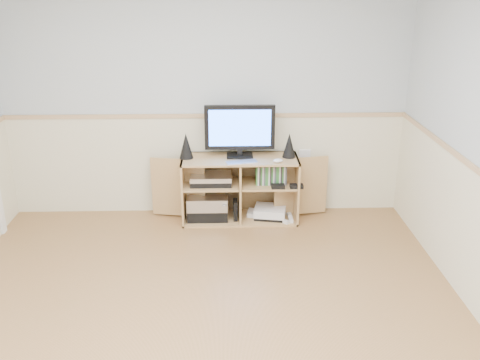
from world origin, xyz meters
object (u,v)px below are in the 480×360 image
object	(u,v)px
keyboard	(242,162)
game_consoles	(269,212)
media_cabinet	(240,186)
monitor	(240,129)

from	to	relation	value
keyboard	game_consoles	world-z (taller)	keyboard
media_cabinet	keyboard	xyz separation A→B (m)	(0.01, -0.19, 0.32)
media_cabinet	monitor	size ratio (longest dim) A/B	2.63
media_cabinet	keyboard	distance (m)	0.38
keyboard	game_consoles	bearing A→B (deg)	11.70
media_cabinet	game_consoles	xyz separation A→B (m)	(0.30, -0.07, -0.26)
media_cabinet	game_consoles	distance (m)	0.40
monitor	game_consoles	world-z (taller)	monitor
media_cabinet	monitor	distance (m)	0.60
monitor	game_consoles	xyz separation A→B (m)	(0.30, -0.06, -0.86)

